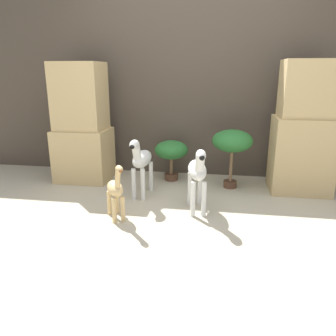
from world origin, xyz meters
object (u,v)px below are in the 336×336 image
object	(u,v)px
zebra_left	(141,161)
giraffe_figurine	(116,190)
potted_palm_front	(232,143)
potted_palm_back	(171,152)
zebra_right	(197,172)

from	to	relation	value
zebra_left	giraffe_figurine	xyz separation A→B (m)	(-0.09, -0.59, -0.12)
zebra_left	potted_palm_front	world-z (taller)	potted_palm_front
giraffe_figurine	potted_palm_front	bearing A→B (deg)	44.31
potted_palm_front	potted_palm_back	size ratio (longest dim) A/B	1.37
zebra_right	potted_palm_front	world-z (taller)	potted_palm_front
potted_palm_front	potted_palm_back	world-z (taller)	potted_palm_front
zebra_right	potted_palm_back	bearing A→B (deg)	112.86
zebra_right	giraffe_figurine	bearing A→B (deg)	-158.38
potted_palm_front	potted_palm_back	bearing A→B (deg)	166.93
giraffe_figurine	potted_palm_back	size ratio (longest dim) A/B	1.11
giraffe_figurine	zebra_left	bearing A→B (deg)	80.97
zebra_right	zebra_left	size ratio (longest dim) A/B	1.00
zebra_right	potted_palm_front	size ratio (longest dim) A/B	0.97
potted_palm_front	zebra_right	bearing A→B (deg)	-114.36
potted_palm_back	zebra_right	bearing A→B (deg)	-67.14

